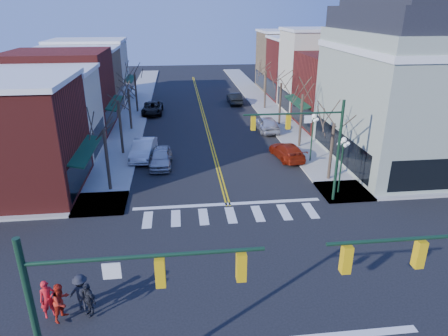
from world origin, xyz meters
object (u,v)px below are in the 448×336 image
object	(u,v)px
car_right_mid	(267,124)
pedestrian_dark_a	(88,299)
car_left_near	(161,157)
car_right_far	(234,98)
car_left_mid	(143,149)
pedestrian_dark_b	(81,292)
car_left_far	(152,108)
car_right_near	(287,151)
pedestrian_red_b	(61,302)
pedestrian_red_a	(48,299)
lamppost_corner	(342,156)
victorian_corner	(415,85)
lamppost_midblock	(313,130)

from	to	relation	value
car_right_mid	pedestrian_dark_a	xyz separation A→B (m)	(-13.75, -26.93, 0.12)
car_left_near	car_right_far	world-z (taller)	car_right_far
car_left_mid	pedestrian_dark_b	distance (m)	19.64
car_left_far	car_right_near	distance (m)	21.96
car_left_mid	pedestrian_dark_a	size ratio (longest dim) A/B	3.15
car_left_mid	car_left_far	size ratio (longest dim) A/B	0.96
pedestrian_red_b	car_left_far	bearing A→B (deg)	24.43
pedestrian_red_a	pedestrian_red_b	world-z (taller)	pedestrian_red_a
car_left_near	car_left_far	xyz separation A→B (m)	(-1.60, 18.35, -0.03)
pedestrian_dark_a	car_left_near	bearing A→B (deg)	126.09
lamppost_corner	car_left_far	bearing A→B (deg)	119.83
car_left_far	car_right_far	world-z (taller)	car_right_far
lamppost_corner	pedestrian_dark_b	bearing A→B (deg)	-146.91
car_left_near	car_right_mid	size ratio (longest dim) A/B	0.92
victorian_corner	pedestrian_red_b	size ratio (longest dim) A/B	8.08
pedestrian_red_a	car_left_far	bearing A→B (deg)	57.35
car_left_far	pedestrian_red_a	xyz separation A→B (m)	(-2.67, -36.12, 0.30)
car_left_near	pedestrian_dark_a	distance (m)	18.05
lamppost_midblock	car_right_far	bearing A→B (deg)	98.24
pedestrian_red_b	pedestrian_dark_a	world-z (taller)	pedestrian_red_b
victorian_corner	lamppost_midblock	size ratio (longest dim) A/B	3.29
lamppost_midblock	pedestrian_dark_b	bearing A→B (deg)	-133.33
car_left_far	car_left_mid	bearing A→B (deg)	-88.23
lamppost_corner	car_right_mid	distance (m)	16.41
lamppost_midblock	lamppost_corner	bearing A→B (deg)	-90.00
victorian_corner	pedestrian_dark_a	world-z (taller)	victorian_corner
car_left_near	pedestrian_red_a	size ratio (longest dim) A/B	2.56
pedestrian_red_a	lamppost_corner	bearing A→B (deg)	3.26
pedestrian_dark_a	car_left_mid	bearing A→B (deg)	131.49
car_left_mid	pedestrian_red_b	distance (m)	20.21
victorian_corner	car_right_mid	distance (m)	15.47
lamppost_midblock	pedestrian_red_a	xyz separation A→B (m)	(-17.27, -17.16, -1.92)
victorian_corner	car_left_mid	bearing A→B (deg)	171.99
pedestrian_dark_a	victorian_corner	bearing A→B (deg)	79.31
car_right_near	car_left_far	bearing A→B (deg)	-62.10
pedestrian_dark_b	pedestrian_dark_a	bearing A→B (deg)	142.05
car_left_near	car_left_mid	world-z (taller)	car_left_mid
car_right_near	pedestrian_dark_b	distance (m)	22.87
victorian_corner	car_left_mid	world-z (taller)	victorian_corner
pedestrian_dark_a	pedestrian_dark_b	bearing A→B (deg)	177.35
lamppost_corner	pedestrian_dark_a	world-z (taller)	lamppost_corner
victorian_corner	car_left_near	distance (m)	22.13
lamppost_corner	car_right_mid	xyz separation A→B (m)	(-1.80, 16.17, -2.12)
lamppost_midblock	car_left_near	distance (m)	13.20
car_right_mid	pedestrian_red_a	distance (m)	30.97
victorian_corner	pedestrian_red_a	distance (m)	31.03
car_left_mid	pedestrian_red_b	bearing A→B (deg)	-89.55
car_left_mid	pedestrian_dark_a	distance (m)	20.01
car_right_far	pedestrian_dark_a	world-z (taller)	pedestrian_dark_a
car_left_near	pedestrian_red_b	world-z (taller)	pedestrian_red_b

